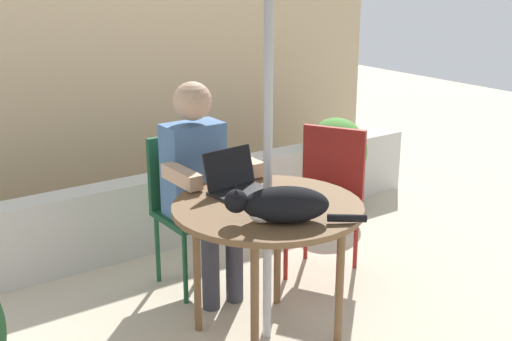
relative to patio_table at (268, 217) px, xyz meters
name	(u,v)px	position (x,y,z in m)	size (l,w,h in m)	color
ground_plane	(267,336)	(0.00, 0.00, -0.67)	(14.00, 14.00, 0.00)	beige
fence_back	(96,103)	(0.00, 2.15, 0.21)	(5.18, 0.08, 1.76)	tan
planter_wall_low	(147,214)	(0.00, 1.38, -0.42)	(4.66, 0.20, 0.51)	beige
patio_table	(268,217)	(0.00, 0.00, 0.00)	(0.95, 0.95, 0.74)	brown
chair_occupied	(187,197)	(0.00, 0.81, -0.13)	(0.40, 0.40, 0.91)	#194C2D
chair_empty	(328,189)	(0.79, 0.45, -0.13)	(0.55, 0.55, 0.91)	maroon
person_seated	(200,177)	(0.00, 0.65, 0.04)	(0.48, 0.48, 1.25)	#4C72A5
laptop	(235,180)	(-0.02, 0.25, 0.13)	(0.32, 0.28, 0.21)	black
cat	(280,205)	(-0.09, -0.22, 0.15)	(0.55, 0.43, 0.17)	black
potted_plant_by_chair	(335,158)	(1.55, 1.23, -0.25)	(0.49, 0.49, 0.74)	#33383D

